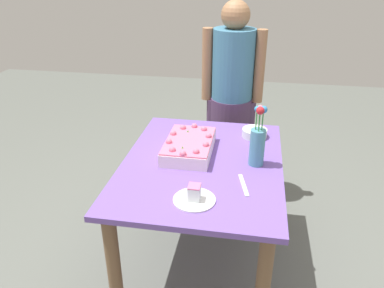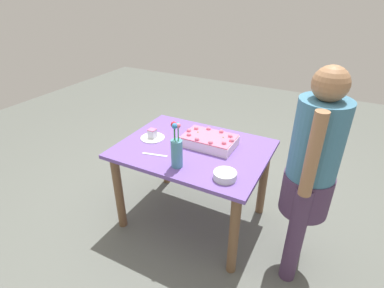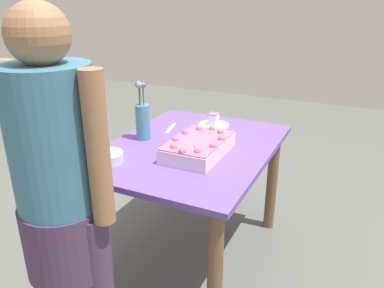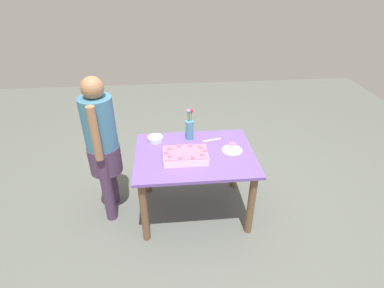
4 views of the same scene
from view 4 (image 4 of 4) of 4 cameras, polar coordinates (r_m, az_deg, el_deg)
name	(u,v)px [view 4 (image 4 of 4)]	position (r m, az deg, el deg)	size (l,w,h in m)	color
ground_plane	(194,209)	(3.35, 0.45, -12.26)	(8.00, 8.00, 0.00)	#5C605A
dining_table	(195,164)	(2.97, 0.50, -3.88)	(1.15, 0.87, 0.72)	#6D4EA5
sheet_cake	(186,155)	(2.79, -1.24, -2.18)	(0.41, 0.26, 0.10)	white
serving_plate_with_slice	(232,149)	(2.96, 7.68, -0.88)	(0.20, 0.20, 0.08)	white
cake_knife	(212,140)	(3.12, 3.79, 0.78)	(0.20, 0.02, 0.00)	silver
flower_vase	(190,127)	(3.08, -0.45, 3.18)	(0.08, 0.08, 0.34)	teal
fruit_bowl	(155,139)	(3.11, -6.97, 0.99)	(0.16, 0.16, 0.05)	silver
person_standing	(102,142)	(2.96, -16.77, 0.45)	(0.31, 0.45, 1.49)	#4B3354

